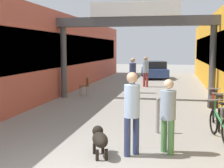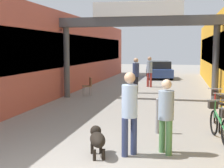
{
  "view_description": "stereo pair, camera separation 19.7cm",
  "coord_description": "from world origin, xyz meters",
  "px_view_note": "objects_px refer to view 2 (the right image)",
  "views": [
    {
      "loc": [
        1.72,
        -5.0,
        2.32
      ],
      "look_at": [
        0.0,
        3.67,
        1.3
      ],
      "focal_mm": 50.0,
      "sensor_mm": 36.0,
      "label": 1
    },
    {
      "loc": [
        1.91,
        -4.95,
        2.32
      ],
      "look_at": [
        0.0,
        3.67,
        1.3
      ],
      "focal_mm": 50.0,
      "sensor_mm": 36.0,
      "label": 2
    }
  ],
  "objects_px": {
    "pedestrian_elderly_walking": "(149,69)",
    "bicycle_orange_third": "(220,113)",
    "pedestrian_with_dog": "(130,108)",
    "pedestrian_companion": "(166,112)",
    "cafe_chair_wood_nearer": "(89,85)",
    "parked_car_blue": "(159,70)",
    "dog_on_leash": "(97,139)",
    "bicycle_green_second": "(218,122)",
    "bicycle_red_farthest": "(215,105)",
    "pedestrian_carrying_crate": "(136,73)",
    "bollard_post_metal": "(158,115)"
  },
  "relations": [
    {
      "from": "pedestrian_elderly_walking",
      "to": "bicycle_orange_third",
      "type": "height_order",
      "value": "pedestrian_elderly_walking"
    },
    {
      "from": "pedestrian_with_dog",
      "to": "pedestrian_companion",
      "type": "bearing_deg",
      "value": 20.86
    },
    {
      "from": "cafe_chair_wood_nearer",
      "to": "parked_car_blue",
      "type": "height_order",
      "value": "parked_car_blue"
    },
    {
      "from": "dog_on_leash",
      "to": "cafe_chair_wood_nearer",
      "type": "height_order",
      "value": "cafe_chair_wood_nearer"
    },
    {
      "from": "bicycle_green_second",
      "to": "bicycle_red_farthest",
      "type": "xyz_separation_m",
      "value": [
        0.16,
        2.45,
        0.0
      ]
    },
    {
      "from": "dog_on_leash",
      "to": "cafe_chair_wood_nearer",
      "type": "distance_m",
      "value": 8.66
    },
    {
      "from": "cafe_chair_wood_nearer",
      "to": "dog_on_leash",
      "type": "bearing_deg",
      "value": -72.0
    },
    {
      "from": "bicycle_orange_third",
      "to": "pedestrian_elderly_walking",
      "type": "bearing_deg",
      "value": 108.02
    },
    {
      "from": "bicycle_orange_third",
      "to": "parked_car_blue",
      "type": "xyz_separation_m",
      "value": [
        -2.81,
        14.87,
        0.21
      ]
    },
    {
      "from": "pedestrian_companion",
      "to": "dog_on_leash",
      "type": "xyz_separation_m",
      "value": [
        -1.43,
        -0.46,
        -0.56
      ]
    },
    {
      "from": "bicycle_green_second",
      "to": "bicycle_orange_third",
      "type": "height_order",
      "value": "same"
    },
    {
      "from": "pedestrian_elderly_walking",
      "to": "cafe_chair_wood_nearer",
      "type": "relative_size",
      "value": 2.05
    },
    {
      "from": "dog_on_leash",
      "to": "bicycle_red_farthest",
      "type": "height_order",
      "value": "bicycle_red_farthest"
    },
    {
      "from": "pedestrian_with_dog",
      "to": "bicycle_green_second",
      "type": "height_order",
      "value": "pedestrian_with_dog"
    },
    {
      "from": "bicycle_green_second",
      "to": "bicycle_red_farthest",
      "type": "bearing_deg",
      "value": 86.35
    },
    {
      "from": "dog_on_leash",
      "to": "bicycle_orange_third",
      "type": "relative_size",
      "value": 0.51
    },
    {
      "from": "pedestrian_carrying_crate",
      "to": "cafe_chair_wood_nearer",
      "type": "height_order",
      "value": "pedestrian_carrying_crate"
    },
    {
      "from": "pedestrian_carrying_crate",
      "to": "cafe_chair_wood_nearer",
      "type": "xyz_separation_m",
      "value": [
        -2.14,
        -1.37,
        -0.51
      ]
    },
    {
      "from": "parked_car_blue",
      "to": "bicycle_green_second",
      "type": "bearing_deg",
      "value": -80.78
    },
    {
      "from": "pedestrian_with_dog",
      "to": "bicycle_red_farthest",
      "type": "xyz_separation_m",
      "value": [
        2.17,
        4.15,
        -0.61
      ]
    },
    {
      "from": "pedestrian_carrying_crate",
      "to": "parked_car_blue",
      "type": "height_order",
      "value": "pedestrian_carrying_crate"
    },
    {
      "from": "bicycle_green_second",
      "to": "pedestrian_carrying_crate",
      "type": "bearing_deg",
      "value": 112.65
    },
    {
      "from": "pedestrian_elderly_walking",
      "to": "bicycle_green_second",
      "type": "relative_size",
      "value": 1.09
    },
    {
      "from": "dog_on_leash",
      "to": "parked_car_blue",
      "type": "xyz_separation_m",
      "value": [
        0.07,
        18.01,
        0.26
      ]
    },
    {
      "from": "pedestrian_elderly_walking",
      "to": "dog_on_leash",
      "type": "distance_m",
      "value": 12.34
    },
    {
      "from": "bollard_post_metal",
      "to": "parked_car_blue",
      "type": "relative_size",
      "value": 0.23
    },
    {
      "from": "pedestrian_companion",
      "to": "bicycle_red_farthest",
      "type": "relative_size",
      "value": 0.98
    },
    {
      "from": "pedestrian_elderly_walking",
      "to": "parked_car_blue",
      "type": "xyz_separation_m",
      "value": [
        0.18,
        5.69,
        -0.41
      ]
    },
    {
      "from": "pedestrian_companion",
      "to": "bicycle_red_farthest",
      "type": "bearing_deg",
      "value": 69.85
    },
    {
      "from": "bicycle_orange_third",
      "to": "cafe_chair_wood_nearer",
      "type": "distance_m",
      "value": 7.54
    },
    {
      "from": "pedestrian_elderly_walking",
      "to": "bicycle_orange_third",
      "type": "xyz_separation_m",
      "value": [
        2.99,
        -9.18,
        -0.62
      ]
    },
    {
      "from": "bicycle_red_farthest",
      "to": "bollard_post_metal",
      "type": "relative_size",
      "value": 1.71
    },
    {
      "from": "pedestrian_companion",
      "to": "cafe_chair_wood_nearer",
      "type": "distance_m",
      "value": 8.81
    },
    {
      "from": "pedestrian_with_dog",
      "to": "dog_on_leash",
      "type": "relative_size",
      "value": 2.11
    },
    {
      "from": "pedestrian_carrying_crate",
      "to": "parked_car_blue",
      "type": "xyz_separation_m",
      "value": [
        0.61,
        8.4,
        -0.41
      ]
    },
    {
      "from": "bicycle_orange_third",
      "to": "pedestrian_carrying_crate",
      "type": "bearing_deg",
      "value": 117.85
    },
    {
      "from": "bicycle_orange_third",
      "to": "bollard_post_metal",
      "type": "xyz_separation_m",
      "value": [
        -1.74,
        -1.05,
        0.07
      ]
    },
    {
      "from": "pedestrian_with_dog",
      "to": "bollard_post_metal",
      "type": "relative_size",
      "value": 1.84
    },
    {
      "from": "bicycle_orange_third",
      "to": "bicycle_red_farthest",
      "type": "bearing_deg",
      "value": 91.56
    },
    {
      "from": "pedestrian_companion",
      "to": "parked_car_blue",
      "type": "relative_size",
      "value": 0.39
    },
    {
      "from": "pedestrian_elderly_walking",
      "to": "bicycle_green_second",
      "type": "bearing_deg",
      "value": -75.01
    },
    {
      "from": "pedestrian_companion",
      "to": "dog_on_leash",
      "type": "relative_size",
      "value": 1.92
    },
    {
      "from": "pedestrian_with_dog",
      "to": "pedestrian_companion",
      "type": "distance_m",
      "value": 0.82
    },
    {
      "from": "pedestrian_carrying_crate",
      "to": "cafe_chair_wood_nearer",
      "type": "relative_size",
      "value": 2.05
    },
    {
      "from": "pedestrian_with_dog",
      "to": "cafe_chair_wood_nearer",
      "type": "xyz_separation_m",
      "value": [
        -3.35,
        8.07,
        -0.51
      ]
    },
    {
      "from": "pedestrian_with_dog",
      "to": "pedestrian_carrying_crate",
      "type": "bearing_deg",
      "value": 97.32
    },
    {
      "from": "pedestrian_carrying_crate",
      "to": "pedestrian_elderly_walking",
      "type": "bearing_deg",
      "value": 80.97
    },
    {
      "from": "pedestrian_with_dog",
      "to": "bicycle_green_second",
      "type": "relative_size",
      "value": 1.08
    },
    {
      "from": "pedestrian_companion",
      "to": "bicycle_orange_third",
      "type": "distance_m",
      "value": 3.09
    },
    {
      "from": "bicycle_orange_third",
      "to": "bicycle_green_second",
      "type": "bearing_deg",
      "value": -98.42
    }
  ]
}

